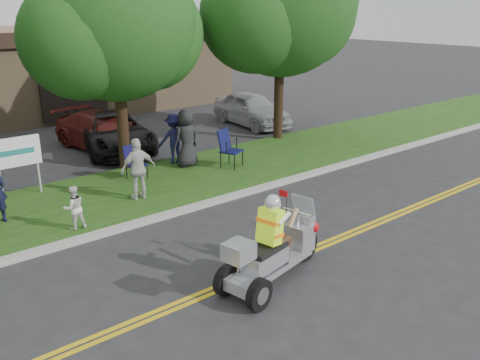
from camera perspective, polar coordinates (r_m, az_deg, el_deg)
ground at (r=10.93m, az=2.40°, el=-8.45°), size 120.00×120.00×0.00m
centerline_near at (r=10.55m, az=4.51°, el=-9.53°), size 60.00×0.10×0.01m
centerline_far at (r=10.65m, az=3.91°, el=-9.22°), size 60.00×0.10×0.01m
curb at (r=13.13m, az=-6.42°, el=-3.39°), size 60.00×0.25×0.12m
grass_verge at (r=14.88m, az=-10.91°, el=-0.91°), size 60.00×4.00×0.10m
commercial_building at (r=27.72m, az=-21.43°, el=11.47°), size 18.00×8.20×4.00m
tree_mid at (r=16.10m, az=-13.73°, el=16.35°), size 5.88×4.80×7.05m
tree_right at (r=19.66m, az=4.69°, el=18.92°), size 6.86×5.60×8.07m
business_sign at (r=14.79m, az=-23.76°, el=2.56°), size 1.25×0.06×1.75m
trike_scooter at (r=9.68m, az=3.69°, el=-8.12°), size 2.75×1.15×1.81m
lawn_chair_a at (r=15.50m, az=-11.80°, el=2.23°), size 0.55×0.57×1.00m
lawn_chair_b at (r=16.30m, az=-1.38°, el=3.87°), size 0.84×0.85×1.20m
spectator_adult_right at (r=13.71m, az=-11.36°, el=1.23°), size 0.99×0.44×1.67m
spectator_chair_a at (r=16.75m, az=-7.39°, el=4.64°), size 1.20×0.92×1.64m
spectator_chair_b at (r=16.31m, az=-6.03°, el=4.68°), size 0.95×0.67×1.85m
child_right at (r=12.31m, az=-18.15°, el=-2.97°), size 0.53×0.42×1.05m
parked_car_mid at (r=19.10m, az=-14.08°, el=5.25°), size 3.21×5.26×1.36m
parked_car_right at (r=19.27m, az=-15.00°, el=5.26°), size 2.62×4.87×1.34m
parked_car_far_right at (r=22.55m, az=1.28°, el=7.98°), size 2.06×4.36×1.44m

